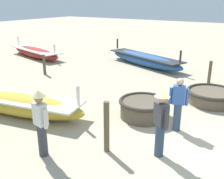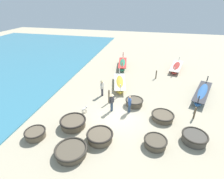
% 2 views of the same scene
% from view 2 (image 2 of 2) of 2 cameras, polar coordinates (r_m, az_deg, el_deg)
% --- Properties ---
extents(ground_plane, '(80.00, 80.00, 0.00)m').
position_cam_2_polar(ground_plane, '(14.62, 2.11, -8.53)').
color(ground_plane, tan).
extents(coracle_weathered, '(1.61, 1.61, 0.60)m').
position_cam_2_polar(coracle_weathered, '(15.88, 7.26, -4.09)').
color(coracle_weathered, brown).
rests_on(coracle_weathered, ground).
extents(coracle_front_right, '(1.72, 1.72, 0.61)m').
position_cam_2_polar(coracle_front_right, '(13.38, 25.31, -13.99)').
color(coracle_front_right, '#4C473F').
rests_on(coracle_front_right, ground).
extents(coracle_beside_post, '(1.97, 1.97, 0.62)m').
position_cam_2_polar(coracle_beside_post, '(13.68, -12.57, -10.47)').
color(coracle_beside_post, brown).
rests_on(coracle_beside_post, ground).
extents(coracle_nearest, '(1.81, 1.81, 0.49)m').
position_cam_2_polar(coracle_nearest, '(14.67, 16.19, -8.37)').
color(coracle_nearest, brown).
rests_on(coracle_nearest, ground).
extents(coracle_far_right, '(1.54, 1.54, 0.54)m').
position_cam_2_polar(coracle_far_right, '(12.26, 13.96, -16.33)').
color(coracle_far_right, brown).
rests_on(coracle_far_right, ground).
extents(coracle_center, '(2.05, 2.05, 0.51)m').
position_cam_2_polar(coracle_center, '(11.71, -13.21, -18.93)').
color(coracle_center, brown).
rests_on(coracle_center, ground).
extents(coracle_tilted, '(1.83, 1.83, 0.59)m').
position_cam_2_polar(coracle_tilted, '(12.31, -3.97, -14.97)').
color(coracle_tilted, brown).
rests_on(coracle_tilted, ground).
extents(coracle_far_left, '(1.45, 1.45, 0.56)m').
position_cam_2_polar(coracle_far_left, '(13.58, -23.74, -13.05)').
color(coracle_far_left, brown).
rests_on(coracle_far_left, ground).
extents(long_boat_green_hull, '(2.92, 5.55, 1.25)m').
position_cam_2_polar(long_boat_green_hull, '(19.26, 27.36, -1.04)').
color(long_boat_green_hull, '#285693').
rests_on(long_boat_green_hull, ground).
extents(long_boat_blue_hull, '(2.26, 5.27, 1.12)m').
position_cam_2_polar(long_boat_blue_hull, '(25.27, 20.26, 6.89)').
color(long_boat_blue_hull, maroon).
rests_on(long_boat_blue_hull, ground).
extents(long_boat_red_hull, '(1.70, 4.91, 1.45)m').
position_cam_2_polar(long_boat_red_hull, '(24.57, 3.46, 8.24)').
color(long_boat_red_hull, '#237551').
rests_on(long_boat_red_hull, ground).
extents(long_boat_white_hull, '(2.08, 4.77, 1.23)m').
position_cam_2_polar(long_boat_white_hull, '(19.12, 2.53, 2.10)').
color(long_boat_white_hull, gold).
rests_on(long_boat_white_hull, ground).
extents(fisherman_hauling, '(0.36, 0.52, 1.67)m').
position_cam_2_polar(fisherman_hauling, '(17.01, -3.26, 0.87)').
color(fisherman_hauling, '#383842').
rests_on(fisherman_hauling, ground).
extents(fisherman_standing_left, '(0.38, 0.45, 1.67)m').
position_cam_2_polar(fisherman_standing_left, '(14.68, -0.10, -3.82)').
color(fisherman_standing_left, '#2D425B').
rests_on(fisherman_standing_left, ground).
extents(fisherman_by_coracle, '(0.31, 0.51, 1.57)m').
position_cam_2_polar(fisherman_by_coracle, '(14.62, 5.73, -4.70)').
color(fisherman_by_coracle, '#2D425B').
rests_on(fisherman_by_coracle, ground).
extents(dog, '(0.40, 0.64, 0.55)m').
position_cam_2_polar(dog, '(14.92, -8.96, -6.31)').
color(dog, beige).
rests_on(dog, ground).
extents(mooring_post_inland, '(0.14, 0.14, 1.01)m').
position_cam_2_polar(mooring_post_inland, '(15.52, 25.38, -6.94)').
color(mooring_post_inland, brown).
rests_on(mooring_post_inland, ground).
extents(mooring_post_shoreline, '(0.14, 0.14, 1.01)m').
position_cam_2_polar(mooring_post_shoreline, '(21.56, 14.22, 4.78)').
color(mooring_post_shoreline, brown).
rests_on(mooring_post_shoreline, ground).
extents(mooring_post_mid_beach, '(0.14, 0.14, 1.32)m').
position_cam_2_polar(mooring_post_mid_beach, '(15.91, -1.01, -2.34)').
color(mooring_post_mid_beach, brown).
rests_on(mooring_post_mid_beach, ground).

